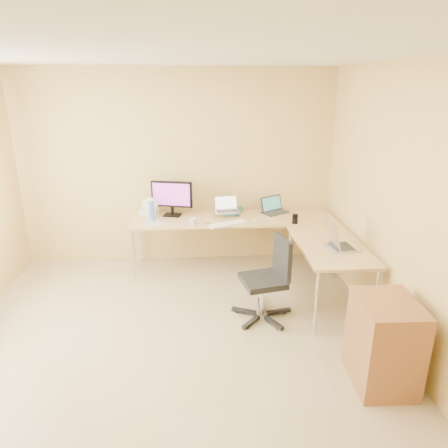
{
  "coord_description": "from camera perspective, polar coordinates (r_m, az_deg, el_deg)",
  "views": [
    {
      "loc": [
        0.26,
        -3.21,
        2.4
      ],
      "look_at": [
        0.55,
        1.1,
        0.9
      ],
      "focal_mm": 32.71,
      "sensor_mm": 36.0,
      "label": 1
    }
  ],
  "objects": [
    {
      "name": "floor",
      "position": [
        4.01,
        -7.14,
        -17.74
      ],
      "size": [
        4.5,
        4.5,
        0.0
      ],
      "primitive_type": "plane",
      "color": "tan",
      "rests_on": "ground"
    },
    {
      "name": "ceiling",
      "position": [
        3.22,
        -9.18,
        22.53
      ],
      "size": [
        4.5,
        4.5,
        0.0
      ],
      "primitive_type": "plane",
      "rotation": [
        3.14,
        0.0,
        0.0
      ],
      "color": "white",
      "rests_on": "ground"
    },
    {
      "name": "wall_back",
      "position": [
        5.57,
        -6.51,
        7.65
      ],
      "size": [
        4.5,
        0.0,
        4.5
      ],
      "primitive_type": "plane",
      "rotation": [
        1.57,
        0.0,
        0.0
      ],
      "color": "tan",
      "rests_on": "ground"
    },
    {
      "name": "wall_right",
      "position": [
        3.85,
        24.86,
        0.78
      ],
      "size": [
        0.0,
        4.5,
        4.5
      ],
      "primitive_type": "plane",
      "rotation": [
        1.57,
        0.0,
        -1.57
      ],
      "color": "tan",
      "rests_on": "ground"
    },
    {
      "name": "desk_main",
      "position": [
        5.47,
        1.3,
        -2.69
      ],
      "size": [
        2.65,
        0.7,
        0.73
      ],
      "primitive_type": "cube",
      "color": "tan",
      "rests_on": "ground"
    },
    {
      "name": "desk_return",
      "position": [
        4.76,
        14.26,
        -6.78
      ],
      "size": [
        0.7,
        1.3,
        0.73
      ],
      "primitive_type": "cube",
      "color": "tan",
      "rests_on": "ground"
    },
    {
      "name": "monitor",
      "position": [
        5.39,
        -7.3,
        3.56
      ],
      "size": [
        0.57,
        0.3,
        0.47
      ],
      "primitive_type": "cube",
      "rotation": [
        0.0,
        0.0,
        -0.24
      ],
      "color": "black",
      "rests_on": "desk_main"
    },
    {
      "name": "book_stack",
      "position": [
        5.53,
        1.27,
        1.84
      ],
      "size": [
        0.29,
        0.35,
        0.05
      ],
      "primitive_type": "cube",
      "rotation": [
        0.0,
        0.0,
        -0.25
      ],
      "color": "teal",
      "rests_on": "desk_main"
    },
    {
      "name": "laptop_center",
      "position": [
        5.36,
        0.4,
        2.73
      ],
      "size": [
        0.35,
        0.28,
        0.21
      ],
      "primitive_type": "cube",
      "rotation": [
        0.0,
        0.0,
        0.12
      ],
      "color": "silver",
      "rests_on": "desk_main"
    },
    {
      "name": "laptop_black",
      "position": [
        5.54,
        7.19,
        2.65
      ],
      "size": [
        0.43,
        0.4,
        0.22
      ],
      "primitive_type": "cube",
      "rotation": [
        0.0,
        0.0,
        0.56
      ],
      "color": "#272627",
      "rests_on": "desk_main"
    },
    {
      "name": "keyboard",
      "position": [
        5.05,
        0.5,
        -0.01
      ],
      "size": [
        0.5,
        0.32,
        0.02
      ],
      "primitive_type": "cube",
      "rotation": [
        0.0,
        0.0,
        0.41
      ],
      "color": "white",
      "rests_on": "desk_main"
    },
    {
      "name": "mouse",
      "position": [
        5.15,
        4.36,
        0.37
      ],
      "size": [
        0.1,
        0.09,
        0.03
      ],
      "primitive_type": "ellipsoid",
      "rotation": [
        0.0,
        0.0,
        0.4
      ],
      "color": "silver",
      "rests_on": "desk_main"
    },
    {
      "name": "mug",
      "position": [
        5.03,
        -4.33,
        0.27
      ],
      "size": [
        0.13,
        0.13,
        0.09
      ],
      "primitive_type": "imported",
      "rotation": [
        0.0,
        0.0,
        0.4
      ],
      "color": "white",
      "rests_on": "desk_main"
    },
    {
      "name": "cd_stack",
      "position": [
        5.04,
        -2.41,
        -0.05
      ],
      "size": [
        0.11,
        0.11,
        0.03
      ],
      "primitive_type": "cylinder",
      "rotation": [
        0.0,
        0.0,
        -0.1
      ],
      "color": "silver",
      "rests_on": "desk_main"
    },
    {
      "name": "water_bottle",
      "position": [
        5.22,
        -10.1,
        1.73
      ],
      "size": [
        0.1,
        0.1,
        0.26
      ],
      "primitive_type": "cylinder",
      "rotation": [
        0.0,
        0.0,
        -0.35
      ],
      "color": "#5477D8",
      "rests_on": "desk_main"
    },
    {
      "name": "papers",
      "position": [
        5.21,
        -9.79,
        0.23
      ],
      "size": [
        0.28,
        0.33,
        0.01
      ],
      "primitive_type": "cube",
      "rotation": [
        0.0,
        0.0,
        0.37
      ],
      "color": "silver",
      "rests_on": "desk_main"
    },
    {
      "name": "white_box",
      "position": [
        5.54,
        -10.42,
        1.74
      ],
      "size": [
        0.25,
        0.2,
        0.08
      ],
      "primitive_type": "cube",
      "rotation": [
        0.0,
        0.0,
        -0.18
      ],
      "color": "white",
      "rests_on": "desk_main"
    },
    {
      "name": "desk_fan",
      "position": [
        5.38,
        -10.24,
        2.2
      ],
      "size": [
        0.25,
        0.25,
        0.25
      ],
      "primitive_type": "cylinder",
      "rotation": [
        0.0,
        0.0,
        -0.27
      ],
      "color": "white",
      "rests_on": "desk_main"
    },
    {
      "name": "black_cup",
      "position": [
        5.17,
        9.9,
        0.71
      ],
      "size": [
        0.09,
        0.09,
        0.12
      ],
      "primitive_type": "cylinder",
      "rotation": [
        0.0,
        0.0,
        0.28
      ],
      "color": "black",
      "rests_on": "desk_main"
    },
    {
      "name": "laptop_return",
      "position": [
        4.48,
        16.26,
        -1.79
      ],
      "size": [
        0.4,
        0.33,
        0.25
      ],
      "primitive_type": "cube",
      "rotation": [
        0.0,
        0.0,
        1.67
      ],
      "color": "silver",
      "rests_on": "desk_return"
    },
    {
      "name": "office_chair",
      "position": [
        4.3,
        5.46,
        -7.15
      ],
      "size": [
        0.65,
        0.65,
        0.91
      ],
      "primitive_type": "cube",
      "rotation": [
        0.0,
        0.0,
        0.21
      ],
      "color": "black",
      "rests_on": "ground"
    },
    {
      "name": "cabinet",
      "position": [
        3.73,
        21.43,
        -15.43
      ],
      "size": [
        0.48,
        0.59,
        0.79
      ],
      "primitive_type": "cube",
      "rotation": [
        0.0,
        0.0,
        -0.03
      ],
      "color": "brown",
      "rests_on": "ground"
    }
  ]
}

